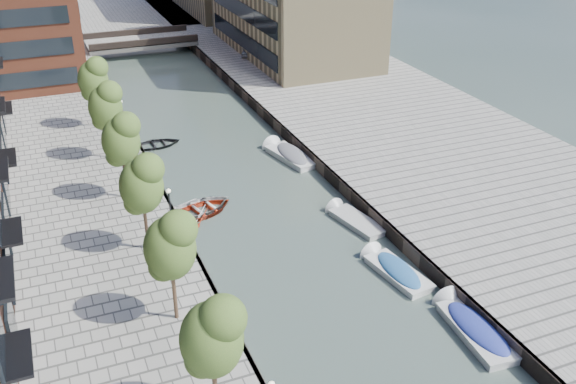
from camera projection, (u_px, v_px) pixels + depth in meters
water at (215, 148)px, 53.50m from camera, size 300.00×300.00×0.00m
quay_right at (383, 116)px, 58.66m from camera, size 20.00×140.00×1.00m
quay_wall_left at (142, 153)px, 51.22m from camera, size 0.25×140.00×1.00m
quay_wall_right at (283, 132)px, 55.33m from camera, size 0.25×140.00×1.00m
far_closure at (108, 6)px, 102.52m from camera, size 80.00×40.00×1.00m
bridge at (141, 42)px, 79.12m from camera, size 13.00×6.00×1.30m
tree_1 at (211, 335)px, 24.39m from camera, size 2.50×2.50×5.95m
tree_2 at (170, 244)px, 30.13m from camera, size 2.50×2.50×5.95m
tree_3 at (141, 183)px, 35.88m from camera, size 2.50×2.50×5.95m
tree_4 at (121, 138)px, 41.62m from camera, size 2.50×2.50×5.95m
tree_5 at (105, 104)px, 47.37m from camera, size 2.50×2.50×5.95m
tree_6 at (93, 78)px, 53.11m from camera, size 2.50×2.50×5.95m
lamp_1 at (171, 214)px, 36.32m from camera, size 0.24×0.24×4.12m
lamp_2 at (123, 120)px, 49.45m from camera, size 0.24×0.24×4.12m
sloop_2 at (203, 213)px, 43.55m from camera, size 5.20×4.35×0.93m
sloop_3 at (200, 211)px, 43.86m from camera, size 5.52×4.59×0.98m
sloop_4 at (157, 146)px, 53.73m from camera, size 4.15×3.07×0.83m
motorboat_0 at (472, 326)px, 32.71m from camera, size 2.31×5.64×1.84m
motorboat_2 at (352, 220)px, 42.63m from camera, size 2.54×4.91×1.56m
motorboat_3 at (393, 270)px, 37.25m from camera, size 2.35×5.08×1.63m
motorboat_4 at (288, 155)px, 51.69m from camera, size 3.06×5.88×1.87m
car at (249, 50)px, 74.70m from camera, size 3.00×4.30×1.36m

